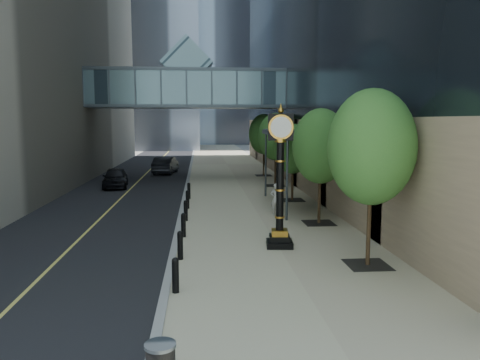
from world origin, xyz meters
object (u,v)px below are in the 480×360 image
Objects in this scene: pedestrian at (276,199)px; car_far at (166,165)px; car_near at (115,178)px; street_clock at (280,188)px.

pedestrian is 21.38m from car_far.
pedestrian is 15.04m from car_near.
car_near is at bearing -28.69° from pedestrian.
street_clock reaches higher than car_near.
street_clock is 1.25× the size of car_near.
pedestrian is 0.39× the size of car_near.
street_clock is at bearing -68.58° from car_near.
car_near is at bearing 78.75° from car_far.
car_far reaches higher than car_near.
street_clock is 3.24× the size of pedestrian.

